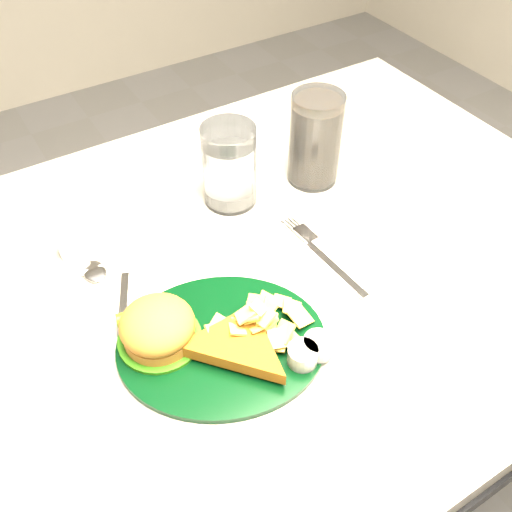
{
  "coord_description": "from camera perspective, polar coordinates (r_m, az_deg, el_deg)",
  "views": [
    {
      "loc": [
        -0.26,
        -0.49,
        1.34
      ],
      "look_at": [
        0.02,
        -0.03,
        0.8
      ],
      "focal_mm": 40.0,
      "sensor_mm": 36.0,
      "label": 1
    }
  ],
  "objects": [
    {
      "name": "cola_glass",
      "position": [
        0.93,
        5.94,
        11.53
      ],
      "size": [
        0.1,
        0.1,
        0.15
      ],
      "primitive_type": "cylinder",
      "rotation": [
        0.0,
        0.0,
        0.16
      ],
      "color": "black",
      "rests_on": "table"
    },
    {
      "name": "water_glass",
      "position": [
        0.89,
        -2.68,
        9.0
      ],
      "size": [
        0.11,
        0.11,
        0.13
      ],
      "primitive_type": "cylinder",
      "rotation": [
        0.0,
        0.0,
        0.29
      ],
      "color": "white",
      "rests_on": "table"
    },
    {
      "name": "table",
      "position": [
        1.11,
        -1.62,
        -14.86
      ],
      "size": [
        1.2,
        0.8,
        0.75
      ],
      "primitive_type": null,
      "color": "#A09B90",
      "rests_on": "ground"
    },
    {
      "name": "fork_napkin",
      "position": [
        0.82,
        7.57,
        -0.89
      ],
      "size": [
        0.13,
        0.17,
        0.01
      ],
      "primitive_type": null,
      "rotation": [
        0.0,
        0.0,
        0.05
      ],
      "color": "white",
      "rests_on": "table"
    },
    {
      "name": "wrapped_straw",
      "position": [
        0.85,
        -10.16,
        0.79
      ],
      "size": [
        0.22,
        0.09,
        0.01
      ],
      "primitive_type": null,
      "rotation": [
        0.0,
        0.0,
        -0.05
      ],
      "color": "silver",
      "rests_on": "table"
    },
    {
      "name": "dinner_plate",
      "position": [
        0.71,
        -3.53,
        -7.43
      ],
      "size": [
        0.33,
        0.31,
        0.06
      ],
      "primitive_type": null,
      "rotation": [
        0.0,
        0.0,
        -0.43
      ],
      "color": "black",
      "rests_on": "table"
    },
    {
      "name": "spoon",
      "position": [
        0.79,
        -13.14,
        -4.58
      ],
      "size": [
        0.1,
        0.16,
        0.01
      ],
      "primitive_type": null,
      "rotation": [
        0.0,
        0.0,
        -0.43
      ],
      "color": "white",
      "rests_on": "table"
    },
    {
      "name": "ramekin",
      "position": [
        0.87,
        -17.96,
        0.77
      ],
      "size": [
        0.05,
        0.05,
        0.02
      ],
      "primitive_type": "cylinder",
      "rotation": [
        0.0,
        0.0,
        0.33
      ],
      "color": "white",
      "rests_on": "table"
    },
    {
      "name": "ground",
      "position": [
        1.45,
        -1.3,
        -22.24
      ],
      "size": [
        4.0,
        4.0,
        0.0
      ],
      "primitive_type": "plane",
      "color": "gray",
      "rests_on": "ground"
    }
  ]
}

